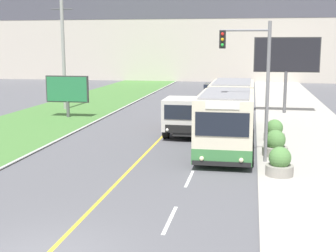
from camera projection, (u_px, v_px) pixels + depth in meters
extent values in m
cube|color=silver|center=(170.00, 220.00, 14.66)|extent=(0.12, 2.40, 0.01)
cube|color=silver|center=(189.00, 178.00, 19.12)|extent=(0.12, 2.40, 0.01)
cube|color=silver|center=(202.00, 153.00, 23.57)|extent=(0.12, 2.40, 0.01)
cube|color=silver|center=(210.00, 135.00, 28.03)|extent=(0.12, 2.40, 0.01)
cube|color=silver|center=(216.00, 123.00, 32.49)|extent=(0.12, 2.40, 0.01)
cube|color=silver|center=(220.00, 113.00, 36.94)|extent=(0.12, 2.40, 0.01)
cube|color=silver|center=(224.00, 106.00, 41.40)|extent=(0.12, 2.40, 0.01)
cube|color=silver|center=(227.00, 99.00, 45.86)|extent=(0.12, 2.40, 0.01)
cube|color=silver|center=(229.00, 94.00, 50.31)|extent=(0.12, 2.40, 0.01)
cube|color=silver|center=(231.00, 90.00, 54.77)|extent=(0.12, 2.40, 0.01)
cube|color=beige|center=(226.00, 123.00, 22.64)|extent=(2.59, 5.92, 2.78)
cube|color=#3D7F42|center=(225.00, 144.00, 22.82)|extent=(2.61, 5.94, 0.70)
cube|color=black|center=(226.00, 114.00, 22.56)|extent=(2.61, 5.45, 0.97)
cube|color=gray|center=(227.00, 93.00, 22.39)|extent=(2.20, 5.33, 0.08)
cube|color=beige|center=(232.00, 105.00, 29.24)|extent=(2.59, 5.92, 2.78)
cube|color=#3D7F42|center=(232.00, 121.00, 29.42)|extent=(2.61, 5.94, 0.70)
cube|color=black|center=(232.00, 98.00, 29.17)|extent=(2.61, 5.45, 0.97)
cube|color=gray|center=(233.00, 82.00, 28.99)|extent=(2.20, 5.33, 0.08)
cube|color=#474747|center=(229.00, 112.00, 25.94)|extent=(2.38, 0.90, 2.56)
cube|color=black|center=(222.00, 124.00, 19.68)|extent=(2.28, 0.04, 1.02)
cube|color=black|center=(221.00, 164.00, 19.97)|extent=(2.54, 0.06, 0.20)
sphere|color=#F4EAB2|center=(202.00, 159.00, 20.07)|extent=(0.20, 0.20, 0.20)
sphere|color=#F4EAB2|center=(241.00, 160.00, 19.77)|extent=(0.20, 0.20, 0.20)
cube|color=white|center=(222.00, 106.00, 19.54)|extent=(1.42, 0.04, 0.28)
cylinder|color=black|center=(196.00, 153.00, 21.45)|extent=(0.28, 1.00, 1.00)
cylinder|color=black|center=(251.00, 155.00, 21.02)|extent=(0.28, 1.00, 1.00)
cylinder|color=black|center=(204.00, 138.00, 24.89)|extent=(0.28, 1.00, 1.00)
cylinder|color=black|center=(251.00, 139.00, 24.46)|extent=(0.28, 1.00, 1.00)
cylinder|color=black|center=(213.00, 121.00, 30.24)|extent=(0.28, 1.00, 1.00)
cylinder|color=black|center=(252.00, 122.00, 29.81)|extent=(0.28, 1.00, 1.00)
cube|color=black|center=(190.00, 125.00, 29.14)|extent=(1.09, 6.59, 0.20)
cube|color=beige|center=(186.00, 114.00, 27.02)|extent=(2.43, 2.57, 1.78)
cube|color=black|center=(183.00, 112.00, 25.71)|extent=(2.06, 0.04, 0.80)
cube|color=black|center=(182.00, 129.00, 25.86)|extent=(1.94, 0.06, 0.44)
sphere|color=silver|center=(167.00, 130.00, 26.01)|extent=(0.18, 0.18, 0.18)
sphere|color=silver|center=(198.00, 131.00, 25.72)|extent=(0.18, 0.18, 0.18)
cube|color=orange|center=(193.00, 119.00, 30.48)|extent=(2.30, 3.77, 0.12)
cube|color=orange|center=(177.00, 110.00, 30.58)|extent=(0.12, 3.77, 1.14)
cube|color=orange|center=(210.00, 111.00, 30.20)|extent=(0.12, 3.77, 1.14)
cube|color=orange|center=(189.00, 115.00, 28.62)|extent=(2.30, 0.12, 1.14)
cube|color=orange|center=(197.00, 107.00, 32.16)|extent=(2.30, 0.12, 1.14)
cube|color=orange|center=(190.00, 104.00, 28.50)|extent=(2.30, 0.12, 0.24)
cylinder|color=black|center=(166.00, 129.00, 27.12)|extent=(0.30, 1.04, 1.04)
cylinder|color=black|center=(204.00, 131.00, 26.73)|extent=(0.30, 1.04, 1.04)
cylinder|color=black|center=(177.00, 119.00, 30.87)|extent=(0.30, 1.04, 1.04)
cylinder|color=black|center=(210.00, 120.00, 30.48)|extent=(0.30, 1.04, 1.04)
cube|color=silver|center=(212.00, 93.00, 46.84)|extent=(1.80, 4.30, 0.61)
cube|color=black|center=(212.00, 87.00, 46.83)|extent=(1.53, 2.36, 0.65)
cylinder|color=black|center=(203.00, 96.00, 45.76)|extent=(0.18, 0.62, 0.62)
cylinder|color=black|center=(219.00, 97.00, 45.48)|extent=(0.18, 0.62, 0.62)
cylinder|color=black|center=(205.00, 94.00, 48.26)|extent=(0.18, 0.62, 0.62)
cylinder|color=black|center=(221.00, 94.00, 47.98)|extent=(0.18, 0.62, 0.62)
cylinder|color=#9E9E99|center=(63.00, 53.00, 38.28)|extent=(0.28, 0.28, 9.27)
cylinder|color=#4C4C4C|center=(62.00, 9.00, 37.66)|extent=(1.80, 0.08, 0.08)
cylinder|color=slate|center=(267.00, 94.00, 21.03)|extent=(0.16, 0.16, 6.42)
cylinder|color=slate|center=(244.00, 30.00, 20.73)|extent=(2.20, 0.10, 0.10)
cube|color=black|center=(223.00, 39.00, 20.96)|extent=(0.28, 0.24, 0.80)
sphere|color=red|center=(222.00, 34.00, 20.80)|extent=(0.14, 0.14, 0.14)
sphere|color=orange|center=(222.00, 39.00, 20.84)|extent=(0.14, 0.14, 0.14)
sphere|color=green|center=(222.00, 45.00, 20.88)|extent=(0.14, 0.14, 0.14)
cylinder|color=#59595B|center=(285.00, 93.00, 36.32)|extent=(0.24, 0.24, 3.33)
cube|color=#333333|center=(287.00, 55.00, 35.80)|extent=(4.97, 0.20, 2.66)
cube|color=black|center=(287.00, 55.00, 35.70)|extent=(4.81, 0.02, 2.50)
cylinder|color=#59595B|center=(68.00, 109.00, 34.77)|extent=(0.24, 0.24, 1.21)
cube|color=#333333|center=(67.00, 89.00, 34.51)|extent=(3.25, 0.20, 1.96)
cube|color=#287547|center=(67.00, 89.00, 34.40)|extent=(3.09, 0.02, 1.80)
cylinder|color=gray|center=(279.00, 170.00, 19.28)|extent=(1.15, 1.15, 0.43)
sphere|color=#518442|center=(280.00, 158.00, 19.18)|extent=(0.92, 0.92, 0.92)
cylinder|color=gray|center=(275.00, 151.00, 22.69)|extent=(1.23, 1.23, 0.43)
sphere|color=#518442|center=(275.00, 140.00, 22.60)|extent=(0.98, 0.98, 0.98)
cylinder|color=gray|center=(274.00, 137.00, 26.09)|extent=(1.17, 1.17, 0.42)
sphere|color=#518442|center=(275.00, 128.00, 25.99)|extent=(0.93, 0.93, 0.93)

